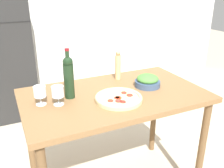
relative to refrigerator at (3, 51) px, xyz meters
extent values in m
cube|color=silver|center=(0.68, 0.39, 0.41)|extent=(6.40, 0.06, 2.60)
cube|color=black|center=(0.00, 0.00, 0.00)|extent=(0.68, 0.68, 1.77)
cube|color=brown|center=(0.68, -1.87, 0.01)|extent=(1.35, 0.80, 0.04)
cylinder|color=brown|center=(1.30, -2.20, -0.45)|extent=(0.06, 0.06, 0.88)
cylinder|color=brown|center=(0.07, -1.53, -0.45)|extent=(0.06, 0.06, 0.88)
cylinder|color=brown|center=(1.30, -1.53, -0.45)|extent=(0.06, 0.06, 0.88)
cylinder|color=black|center=(0.37, -1.80, 0.16)|extent=(0.07, 0.07, 0.25)
sphere|color=black|center=(0.37, -1.80, 0.30)|extent=(0.07, 0.07, 0.07)
cylinder|color=black|center=(0.37, -1.80, 0.34)|extent=(0.03, 0.03, 0.08)
cylinder|color=maroon|center=(0.37, -1.80, 0.38)|extent=(0.03, 0.03, 0.02)
cylinder|color=silver|center=(0.26, -1.88, 0.03)|extent=(0.07, 0.07, 0.00)
cylinder|color=silver|center=(0.26, -1.88, 0.06)|extent=(0.01, 0.01, 0.06)
cylinder|color=white|center=(0.26, -1.88, 0.13)|extent=(0.08, 0.08, 0.07)
cylinder|color=maroon|center=(0.26, -1.88, 0.11)|extent=(0.07, 0.07, 0.03)
cylinder|color=silver|center=(0.16, -1.82, 0.03)|extent=(0.07, 0.07, 0.00)
cylinder|color=silver|center=(0.16, -1.82, 0.06)|extent=(0.01, 0.01, 0.06)
cylinder|color=white|center=(0.16, -1.82, 0.13)|extent=(0.08, 0.08, 0.07)
cylinder|color=maroon|center=(0.16, -1.82, 0.10)|extent=(0.07, 0.07, 0.02)
cylinder|color=tan|center=(0.84, -1.60, 0.14)|extent=(0.05, 0.05, 0.21)
sphere|color=tan|center=(0.84, -1.60, 0.26)|extent=(0.04, 0.04, 0.04)
cylinder|color=#384C6B|center=(0.98, -1.85, 0.06)|extent=(0.20, 0.20, 0.05)
ellipsoid|color=#478438|center=(0.98, -1.85, 0.10)|extent=(0.17, 0.17, 0.07)
cylinder|color=#DBC189|center=(0.66, -1.99, 0.04)|extent=(0.33, 0.33, 0.02)
torus|color=#DBC189|center=(0.66, -1.99, 0.05)|extent=(0.33, 0.33, 0.02)
cylinder|color=red|center=(0.59, -2.01, 0.06)|extent=(0.04, 0.04, 0.01)
cylinder|color=red|center=(0.65, -1.99, 0.06)|extent=(0.04, 0.04, 0.01)
cylinder|color=red|center=(0.66, -1.99, 0.06)|extent=(0.05, 0.05, 0.01)
cylinder|color=red|center=(0.73, -1.93, 0.06)|extent=(0.04, 0.04, 0.01)
cylinder|color=red|center=(0.64, -2.04, 0.06)|extent=(0.04, 0.04, 0.01)
cylinder|color=red|center=(0.66, -2.06, 0.06)|extent=(0.04, 0.04, 0.01)
cylinder|color=red|center=(0.75, -1.99, 0.06)|extent=(0.05, 0.05, 0.01)
camera|label=1|loc=(-0.04, -3.40, 0.79)|focal=40.00mm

